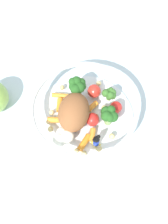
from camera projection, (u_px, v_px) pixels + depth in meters
ground_plane at (73, 117)px, 0.65m from camera, size 2.40×2.40×0.00m
food_container at (82, 112)px, 0.62m from camera, size 0.21×0.21×0.07m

